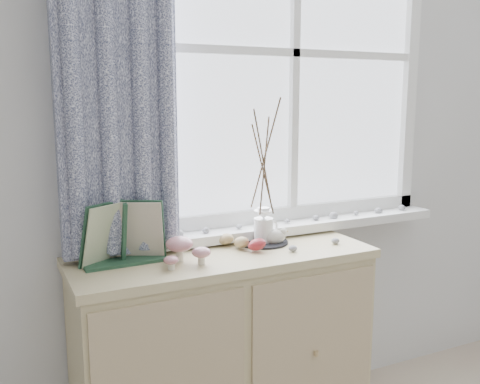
{
  "coord_description": "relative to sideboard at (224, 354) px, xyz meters",
  "views": [
    {
      "loc": [
        -0.97,
        -0.1,
        1.46
      ],
      "look_at": [
        -0.1,
        1.7,
        1.1
      ],
      "focal_mm": 40.0,
      "sensor_mm": 36.0,
      "label": 1
    }
  ],
  "objects": [
    {
      "name": "wooden_eggs",
      "position": [
        0.09,
        0.03,
        0.45
      ],
      "size": [
        0.14,
        0.18,
        0.07
      ],
      "color": "tan",
      "rests_on": "sideboard"
    },
    {
      "name": "twig_pitcher",
      "position": [
        0.21,
        0.07,
        0.78
      ],
      "size": [
        0.28,
        0.28,
        0.61
      ],
      "rotation": [
        0.0,
        0.0,
        0.39
      ],
      "color": "white",
      "rests_on": "crocheted_doily"
    },
    {
      "name": "songbird_figurine",
      "position": [
        0.25,
        0.03,
        0.46
      ],
      "size": [
        0.13,
        0.07,
        0.07
      ],
      "primitive_type": null,
      "rotation": [
        0.0,
        0.0,
        -0.11
      ],
      "color": "silver",
      "rests_on": "sideboard"
    },
    {
      "name": "crocheted_doily",
      "position": [
        0.21,
        0.07,
        0.43
      ],
      "size": [
        0.21,
        0.21,
        0.01
      ],
      "primitive_type": "cylinder",
      "color": "black",
      "rests_on": "sideboard"
    },
    {
      "name": "sideboard_pebbles",
      "position": [
        0.3,
        0.0,
        0.44
      ],
      "size": [
        0.34,
        0.23,
        0.03
      ],
      "color": "#99989B",
      "rests_on": "sideboard"
    },
    {
      "name": "botanical_book",
      "position": [
        -0.38,
        0.01,
        0.55
      ],
      "size": [
        0.35,
        0.14,
        0.24
      ],
      "primitive_type": null,
      "rotation": [
        0.0,
        0.0,
        0.04
      ],
      "color": "#21442E",
      "rests_on": "sideboard"
    },
    {
      "name": "toadstool_cluster",
      "position": [
        -0.18,
        -0.05,
        0.48
      ],
      "size": [
        0.18,
        0.16,
        0.1
      ],
      "color": "silver",
      "rests_on": "sideboard"
    },
    {
      "name": "sideboard",
      "position": [
        0.0,
        0.0,
        0.0
      ],
      "size": [
        1.2,
        0.45,
        0.85
      ],
      "color": "tan",
      "rests_on": "ground"
    }
  ]
}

